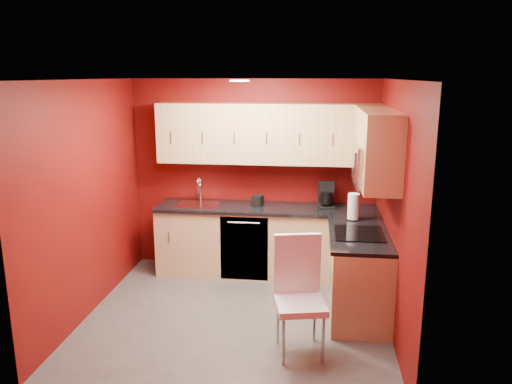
% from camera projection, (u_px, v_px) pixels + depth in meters
% --- Properties ---
extents(floor, '(3.20, 3.20, 0.00)m').
position_uv_depth(floor, '(237.00, 315.00, 5.42)').
color(floor, '#524F4C').
rests_on(floor, ground).
extents(ceiling, '(3.20, 3.20, 0.00)m').
position_uv_depth(ceiling, '(235.00, 80.00, 4.85)').
color(ceiling, white).
rests_on(ceiling, wall_back).
extents(wall_back, '(3.20, 0.00, 3.20)m').
position_uv_depth(wall_back, '(254.00, 175.00, 6.58)').
color(wall_back, '#610C09').
rests_on(wall_back, floor).
extents(wall_front, '(3.20, 0.00, 3.20)m').
position_uv_depth(wall_front, '(203.00, 255.00, 3.68)').
color(wall_front, '#610C09').
rests_on(wall_front, floor).
extents(wall_left, '(0.00, 3.00, 3.00)m').
position_uv_depth(wall_left, '(88.00, 199.00, 5.32)').
color(wall_left, '#610C09').
rests_on(wall_left, floor).
extents(wall_right, '(0.00, 3.00, 3.00)m').
position_uv_depth(wall_right, '(395.00, 209.00, 4.94)').
color(wall_right, '#610C09').
rests_on(wall_right, floor).
extents(base_cabinets_back, '(2.80, 0.60, 0.87)m').
position_uv_depth(base_cabinets_back, '(266.00, 242.00, 6.46)').
color(base_cabinets_back, tan).
rests_on(base_cabinets_back, floor).
extents(base_cabinets_right, '(0.60, 1.30, 0.87)m').
position_uv_depth(base_cabinets_right, '(358.00, 274.00, 5.41)').
color(base_cabinets_right, tan).
rests_on(base_cabinets_right, floor).
extents(countertop_back, '(2.80, 0.63, 0.04)m').
position_uv_depth(countertop_back, '(266.00, 208.00, 6.34)').
color(countertop_back, black).
rests_on(countertop_back, base_cabinets_back).
extents(countertop_right, '(0.63, 1.27, 0.04)m').
position_uv_depth(countertop_right, '(359.00, 235.00, 5.29)').
color(countertop_right, black).
rests_on(countertop_right, base_cabinets_right).
extents(upper_cabinets_back, '(2.80, 0.35, 0.75)m').
position_uv_depth(upper_cabinets_back, '(268.00, 134.00, 6.26)').
color(upper_cabinets_back, '#D8AE7A').
rests_on(upper_cabinets_back, wall_back).
extents(upper_cabinets_right, '(0.35, 1.55, 0.75)m').
position_uv_depth(upper_cabinets_right, '(376.00, 139.00, 5.24)').
color(upper_cabinets_right, '#D8AE7A').
rests_on(upper_cabinets_right, wall_right).
extents(microwave, '(0.42, 0.76, 0.42)m').
position_uv_depth(microwave, '(374.00, 164.00, 5.07)').
color(microwave, silver).
rests_on(microwave, upper_cabinets_right).
extents(cooktop, '(0.50, 0.55, 0.01)m').
position_uv_depth(cooktop, '(359.00, 234.00, 5.25)').
color(cooktop, black).
rests_on(cooktop, countertop_right).
extents(sink, '(0.52, 0.42, 0.35)m').
position_uv_depth(sink, '(198.00, 202.00, 6.45)').
color(sink, silver).
rests_on(sink, countertop_back).
extents(dishwasher_front, '(0.60, 0.02, 0.82)m').
position_uv_depth(dishwasher_front, '(244.00, 249.00, 6.20)').
color(dishwasher_front, black).
rests_on(dishwasher_front, base_cabinets_back).
extents(downlight, '(0.20, 0.20, 0.01)m').
position_uv_depth(downlight, '(239.00, 81.00, 5.14)').
color(downlight, white).
rests_on(downlight, ceiling).
extents(coffee_maker, '(0.22, 0.28, 0.32)m').
position_uv_depth(coffee_maker, '(327.00, 195.00, 6.26)').
color(coffee_maker, black).
rests_on(coffee_maker, countertop_back).
extents(napkin_holder, '(0.16, 0.16, 0.14)m').
position_uv_depth(napkin_holder, '(258.00, 201.00, 6.37)').
color(napkin_holder, black).
rests_on(napkin_holder, countertop_back).
extents(paper_towel, '(0.23, 0.23, 0.31)m').
position_uv_depth(paper_towel, '(353.00, 207.00, 5.74)').
color(paper_towel, white).
rests_on(paper_towel, countertop_right).
extents(dining_chair, '(0.53, 0.55, 1.10)m').
position_uv_depth(dining_chair, '(300.00, 298.00, 4.57)').
color(dining_chair, white).
rests_on(dining_chair, floor).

